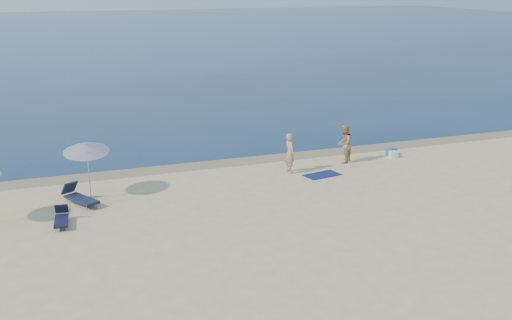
{
  "coord_description": "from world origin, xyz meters",
  "views": [
    {
      "loc": [
        -10.03,
        -9.77,
        8.82
      ],
      "look_at": [
        -0.29,
        16.0,
        1.0
      ],
      "focal_mm": 45.0,
      "sensor_mm": 36.0,
      "label": 1
    }
  ],
  "objects_px": {
    "blue_cooler": "(391,152)",
    "umbrella_near": "(86,148)",
    "person_right": "(344,144)",
    "person_left": "(290,153)"
  },
  "relations": [
    {
      "from": "person_right",
      "to": "umbrella_near",
      "type": "distance_m",
      "value": 12.53
    },
    {
      "from": "person_right",
      "to": "blue_cooler",
      "type": "relative_size",
      "value": 3.83
    },
    {
      "from": "person_right",
      "to": "person_left",
      "type": "bearing_deg",
      "value": -35.35
    },
    {
      "from": "person_left",
      "to": "person_right",
      "type": "height_order",
      "value": "person_right"
    },
    {
      "from": "blue_cooler",
      "to": "umbrella_near",
      "type": "xyz_separation_m",
      "value": [
        -15.39,
        -1.19,
        1.94
      ]
    },
    {
      "from": "person_right",
      "to": "blue_cooler",
      "type": "distance_m",
      "value": 3.07
    },
    {
      "from": "person_left",
      "to": "blue_cooler",
      "type": "relative_size",
      "value": 3.77
    },
    {
      "from": "person_right",
      "to": "blue_cooler",
      "type": "bearing_deg",
      "value": 139.9
    },
    {
      "from": "person_left",
      "to": "umbrella_near",
      "type": "relative_size",
      "value": 0.76
    },
    {
      "from": "blue_cooler",
      "to": "umbrella_near",
      "type": "height_order",
      "value": "umbrella_near"
    }
  ]
}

